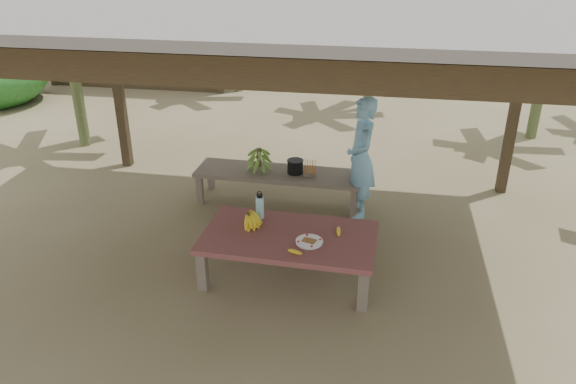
% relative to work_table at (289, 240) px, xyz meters
% --- Properties ---
extents(ground, '(80.00, 80.00, 0.00)m').
position_rel_work_table_xyz_m(ground, '(-0.21, 0.29, -0.43)').
color(ground, brown).
rests_on(ground, ground).
extents(pavilion, '(6.60, 5.60, 2.95)m').
position_rel_work_table_xyz_m(pavilion, '(-0.22, 0.28, 2.34)').
color(pavilion, black).
rests_on(pavilion, ground).
extents(work_table, '(1.84, 1.06, 0.50)m').
position_rel_work_table_xyz_m(work_table, '(0.00, 0.00, 0.00)').
color(work_table, brown).
rests_on(work_table, ground).
extents(bench, '(2.22, 0.66, 0.45)m').
position_rel_work_table_xyz_m(bench, '(-0.44, 1.71, -0.04)').
color(bench, brown).
rests_on(bench, ground).
extents(ripe_banana_bunch, '(0.31, 0.27, 0.17)m').
position_rel_work_table_xyz_m(ripe_banana_bunch, '(-0.47, 0.13, 0.15)').
color(ripe_banana_bunch, yellow).
rests_on(ripe_banana_bunch, work_table).
extents(plate, '(0.28, 0.28, 0.04)m').
position_rel_work_table_xyz_m(plate, '(0.23, -0.13, 0.08)').
color(plate, white).
rests_on(plate, work_table).
extents(loose_banana_front, '(0.16, 0.07, 0.04)m').
position_rel_work_table_xyz_m(loose_banana_front, '(0.12, -0.35, 0.09)').
color(loose_banana_front, yellow).
rests_on(loose_banana_front, work_table).
extents(loose_banana_side, '(0.06, 0.17, 0.04)m').
position_rel_work_table_xyz_m(loose_banana_side, '(0.50, 0.13, 0.09)').
color(loose_banana_side, yellow).
rests_on(loose_banana_side, work_table).
extents(water_flask, '(0.09, 0.09, 0.33)m').
position_rel_work_table_xyz_m(water_flask, '(-0.38, 0.32, 0.20)').
color(water_flask, '#44BFD5').
rests_on(water_flask, work_table).
extents(green_banana_stalk, '(0.30, 0.30, 0.33)m').
position_rel_work_table_xyz_m(green_banana_stalk, '(-0.70, 1.71, 0.18)').
color(green_banana_stalk, '#598C2D').
rests_on(green_banana_stalk, bench).
extents(cooking_pot, '(0.21, 0.21, 0.18)m').
position_rel_work_table_xyz_m(cooking_pot, '(-0.21, 1.71, 0.10)').
color(cooking_pot, black).
rests_on(cooking_pot, bench).
extents(skewer_rack, '(0.18, 0.09, 0.24)m').
position_rel_work_table_xyz_m(skewer_rack, '(-0.01, 1.64, 0.14)').
color(skewer_rack, '#A57F47').
rests_on(skewer_rack, bench).
extents(woman, '(0.50, 0.64, 1.56)m').
position_rel_work_table_xyz_m(woman, '(0.64, 1.57, 0.34)').
color(woman, '#76B7E0').
rests_on(woman, ground).
extents(hut, '(4.40, 3.43, 2.85)m').
position_rel_work_table_xyz_m(hut, '(-4.71, 8.29, 0.67)').
color(hut, black).
rests_on(hut, ground).
extents(banana_plant_w, '(1.80, 1.80, 2.57)m').
position_rel_work_table_xyz_m(banana_plant_w, '(-4.10, 3.29, 1.66)').
color(banana_plant_w, '#596638').
rests_on(banana_plant_w, ground).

